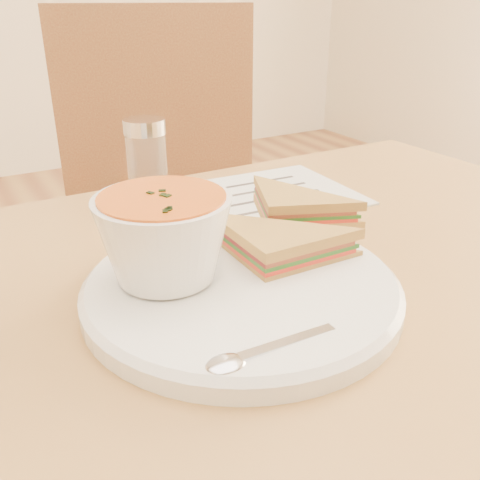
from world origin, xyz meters
TOP-DOWN VIEW (x-y plane):
  - chair_far at (0.10, 0.57)m, footprint 0.57×0.57m
  - plate at (-0.06, -0.02)m, footprint 0.37×0.37m
  - soup_bowl at (-0.12, 0.02)m, footprint 0.14×0.14m
  - sandwich_half_a at (-0.05, -0.04)m, footprint 0.12×0.12m
  - sandwich_half_b at (0.00, 0.04)m, footprint 0.14×0.14m
  - spoon at (-0.09, -0.12)m, footprint 0.16×0.03m
  - paper_menu at (0.09, 0.20)m, footprint 0.28×0.21m
  - condiment_shaker at (-0.03, 0.31)m, footprint 0.07×0.07m

SIDE VIEW (x-z plane):
  - chair_far at x=0.10m, z-range 0.00..1.00m
  - paper_menu at x=0.09m, z-range 0.75..0.75m
  - plate at x=-0.06m, z-range 0.75..0.77m
  - spoon at x=-0.09m, z-range 0.77..0.78m
  - sandwich_half_a at x=-0.05m, z-range 0.77..0.80m
  - sandwich_half_b at x=0.00m, z-range 0.78..0.81m
  - condiment_shaker at x=-0.03m, z-range 0.75..0.86m
  - soup_bowl at x=-0.12m, z-range 0.77..0.85m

